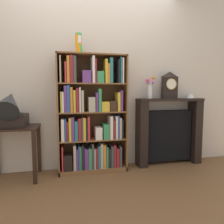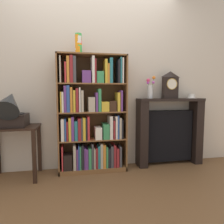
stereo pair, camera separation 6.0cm
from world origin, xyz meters
name	(u,v)px [view 1 (the left image)]	position (x,y,z in m)	size (l,w,h in m)	color
ground_plane	(94,174)	(0.00, 0.00, -0.01)	(7.51, 6.40, 0.02)	brown
wall_back	(97,77)	(0.09, 0.30, 1.30)	(4.51, 0.08, 2.60)	beige
bookshelf	(91,120)	(-0.02, 0.10, 0.71)	(0.92, 0.30, 1.58)	brown
cup_stack	(79,44)	(-0.17, 0.08, 1.71)	(0.09, 0.09, 0.25)	orange
side_table_left	(14,140)	(-0.99, 0.03, 0.50)	(0.59, 0.45, 0.66)	black
gramophone	(11,110)	(-0.99, -0.05, 0.88)	(0.32, 0.50, 0.52)	black
fireplace_mantel	(168,132)	(1.16, 0.15, 0.49)	(0.99, 0.25, 1.00)	black
mantel_clock	(170,85)	(1.15, 0.13, 1.19)	(0.22, 0.11, 0.39)	black
flower_vase	(150,89)	(0.84, 0.13, 1.13)	(0.13, 0.12, 0.32)	silver
teacup_with_saucer	(190,96)	(1.50, 0.13, 1.03)	(0.15, 0.15, 0.06)	white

